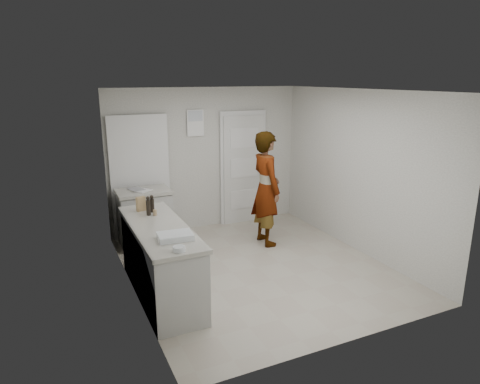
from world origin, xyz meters
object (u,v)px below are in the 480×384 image
spice_jar (155,213)px  cake_mix_box (141,204)px  person (266,189)px  oil_cruet_a (152,204)px  oil_cruet_b (148,206)px  baking_dish (175,236)px  egg_bowl (179,249)px

spice_jar → cake_mix_box: bearing=114.8°
person → oil_cruet_a: (-1.96, -0.43, 0.11)m
oil_cruet_b → cake_mix_box: bearing=102.0°
cake_mix_box → baking_dish: bearing=-99.9°
person → baking_dish: bearing=129.1°
person → egg_bowl: person is taller
spice_jar → oil_cruet_b: bearing=152.9°
oil_cruet_a → oil_cruet_b: 0.14m
oil_cruet_a → person: bearing=12.5°
spice_jar → baking_dish: size_ratio=0.19×
baking_dish → oil_cruet_a: bearing=89.6°
egg_bowl → spice_jar: bearing=87.1°
cake_mix_box → spice_jar: 0.30m
cake_mix_box → spice_jar: cake_mix_box is taller
oil_cruet_b → egg_bowl: oil_cruet_b is taller
cake_mix_box → oil_cruet_a: oil_cruet_a is taller
cake_mix_box → baking_dish: cake_mix_box is taller
egg_bowl → oil_cruet_b: bearing=90.4°
oil_cruet_b → egg_bowl: (0.01, -1.31, -0.10)m
egg_bowl → oil_cruet_a: bearing=87.3°
baking_dish → cake_mix_box: bearing=95.6°
cake_mix_box → baking_dish: size_ratio=0.49×
spice_jar → baking_dish: bearing=-90.3°
oil_cruet_b → baking_dish: (0.07, -0.97, -0.09)m
person → oil_cruet_a: size_ratio=7.92×
person → oil_cruet_a: 2.01m
person → baking_dish: person is taller
person → oil_cruet_b: person is taller
cake_mix_box → person: bearing=-6.7°
oil_cruet_b → oil_cruet_a: bearing=56.7°
baking_dish → egg_bowl: size_ratio=3.04×
person → egg_bowl: 2.75m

